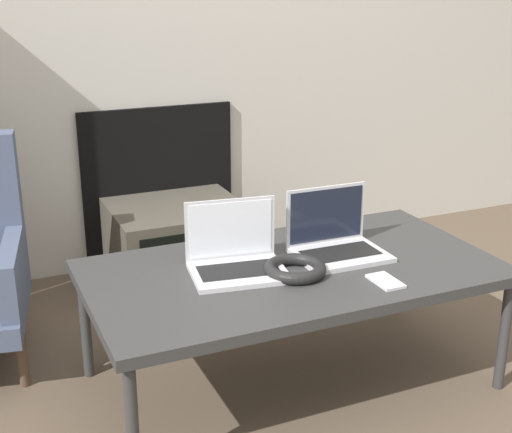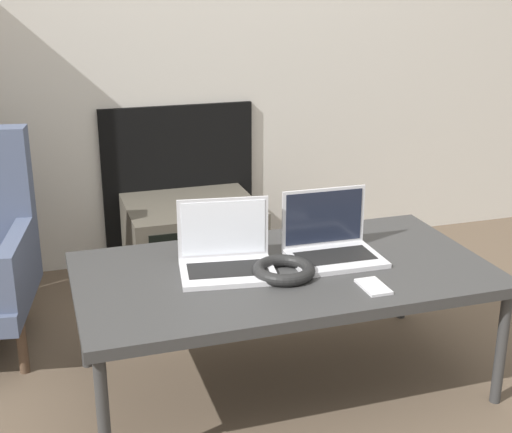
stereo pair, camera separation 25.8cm
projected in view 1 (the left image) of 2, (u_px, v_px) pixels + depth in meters
table at (292, 275)px, 2.36m from camera, size 1.35×0.73×0.43m
laptop_left at (236, 257)px, 2.31m from camera, size 0.33×0.28×0.22m
laptop_right at (335, 240)px, 2.45m from camera, size 0.31×0.24×0.22m
headphones at (295, 269)px, 2.28m from camera, size 0.20×0.20×0.04m
phone at (385, 281)px, 2.23m from camera, size 0.07×0.13×0.01m
tv at (178, 243)px, 3.25m from camera, size 0.59×0.52×0.36m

